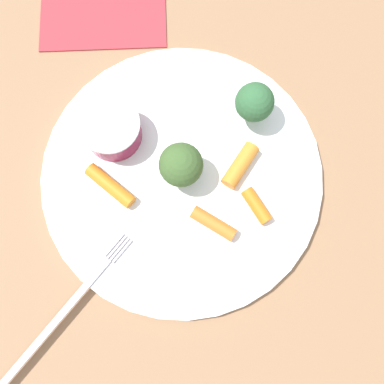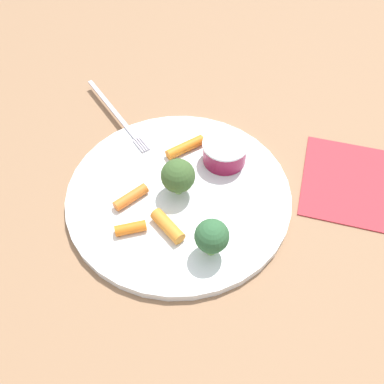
{
  "view_description": "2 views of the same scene",
  "coord_description": "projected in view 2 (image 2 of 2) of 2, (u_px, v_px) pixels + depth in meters",
  "views": [
    {
      "loc": [
        -0.05,
        0.11,
        0.42
      ],
      "look_at": [
        -0.02,
        0.02,
        0.02
      ],
      "focal_mm": 38.98,
      "sensor_mm": 36.0,
      "label": 1
    },
    {
      "loc": [
        -0.25,
        -0.22,
        0.44
      ],
      "look_at": [
        0.01,
        -0.02,
        0.02
      ],
      "focal_mm": 39.18,
      "sensor_mm": 36.0,
      "label": 2
    }
  ],
  "objects": [
    {
      "name": "fork",
      "position": [
        117.0,
        115.0,
        0.63
      ],
      "size": [
        0.07,
        0.18,
        0.0
      ],
      "color": "#BBB2BE",
      "rests_on": "plate"
    },
    {
      "name": "sauce_cup",
      "position": [
        225.0,
        152.0,
        0.56
      ],
      "size": [
        0.06,
        0.06,
        0.03
      ],
      "color": "maroon",
      "rests_on": "plate"
    },
    {
      "name": "broccoli_floret_1",
      "position": [
        182.0,
        174.0,
        0.52
      ],
      "size": [
        0.04,
        0.04,
        0.05
      ],
      "color": "#8FC26C",
      "rests_on": "plate"
    },
    {
      "name": "napkin",
      "position": [
        359.0,
        183.0,
        0.56
      ],
      "size": [
        0.19,
        0.19,
        0.0
      ],
      "primitive_type": "cube",
      "rotation": [
        0.0,
        0.0,
        0.39
      ],
      "color": "#AF3039",
      "rests_on": "ground_plane"
    },
    {
      "name": "carrot_stick_2",
      "position": [
        131.0,
        197.0,
        0.53
      ],
      "size": [
        0.05,
        0.02,
        0.01
      ],
      "primitive_type": "cylinder",
      "rotation": [
        1.57,
        0.0,
        4.51
      ],
      "color": "orange",
      "rests_on": "plate"
    },
    {
      "name": "carrot_stick_0",
      "position": [
        168.0,
        226.0,
        0.5
      ],
      "size": [
        0.03,
        0.05,
        0.02
      ],
      "primitive_type": "cylinder",
      "rotation": [
        1.57,
        0.0,
        6.05
      ],
      "color": "orange",
      "rests_on": "plate"
    },
    {
      "name": "carrot_stick_3",
      "position": [
        131.0,
        228.0,
        0.5
      ],
      "size": [
        0.04,
        0.03,
        0.01
      ],
      "primitive_type": "cylinder",
      "rotation": [
        1.57,
        0.0,
        0.9
      ],
      "color": "orange",
      "rests_on": "plate"
    },
    {
      "name": "plate",
      "position": [
        179.0,
        194.0,
        0.54
      ],
      "size": [
        0.29,
        0.29,
        0.01
      ],
      "primitive_type": "cylinder",
      "color": "white",
      "rests_on": "ground_plane"
    },
    {
      "name": "carrot_stick_1",
      "position": [
        185.0,
        147.0,
        0.58
      ],
      "size": [
        0.06,
        0.03,
        0.01
      ],
      "primitive_type": "cylinder",
      "rotation": [
        1.57,
        0.0,
        1.23
      ],
      "color": "orange",
      "rests_on": "plate"
    },
    {
      "name": "broccoli_floret_0",
      "position": [
        212.0,
        237.0,
        0.46
      ],
      "size": [
        0.04,
        0.04,
        0.05
      ],
      "color": "#84B758",
      "rests_on": "plate"
    },
    {
      "name": "ground_plane",
      "position": [
        179.0,
        197.0,
        0.55
      ],
      "size": [
        2.4,
        2.4,
        0.0
      ],
      "primitive_type": "plane",
      "color": "#8E6849"
    }
  ]
}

